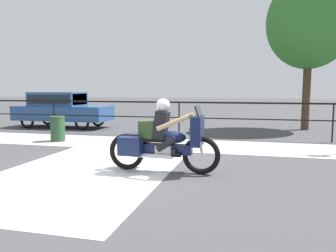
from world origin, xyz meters
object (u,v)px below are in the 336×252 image
(motorcycle, at_px, (162,140))
(tree_behind_sign, at_px, (310,23))
(trash_bin, at_px, (58,129))
(parked_car, at_px, (61,107))

(motorcycle, bearing_deg, tree_behind_sign, 64.01)
(motorcycle, distance_m, trash_bin, 5.41)
(tree_behind_sign, bearing_deg, trash_bin, -147.83)
(motorcycle, height_order, parked_car, parked_car)
(trash_bin, bearing_deg, tree_behind_sign, 32.17)
(trash_bin, bearing_deg, parked_car, 120.31)
(parked_car, distance_m, tree_behind_sign, 11.36)
(motorcycle, distance_m, tree_behind_sign, 10.13)
(parked_car, height_order, tree_behind_sign, tree_behind_sign)
(motorcycle, xyz_separation_m, tree_behind_sign, (4.09, 8.45, 3.80))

